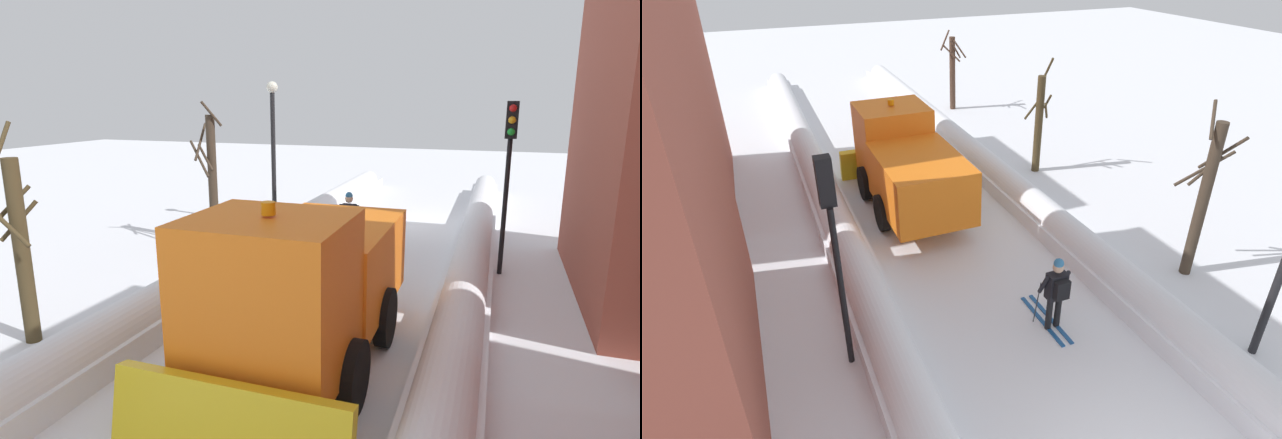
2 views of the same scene
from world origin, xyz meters
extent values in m
plane|color=white|center=(0.00, 10.00, 0.00)|extent=(80.00, 80.00, 0.00)
cube|color=white|center=(-2.87, 10.00, 0.25)|extent=(1.10, 36.00, 0.50)
cylinder|color=white|center=(-2.87, 10.00, 0.50)|extent=(0.90, 34.20, 0.90)
cube|color=white|center=(2.87, 10.00, 0.23)|extent=(1.10, 36.00, 0.45)
cylinder|color=white|center=(2.87, 10.00, 0.45)|extent=(0.90, 34.20, 0.90)
cube|color=orange|center=(-0.44, 9.56, 1.40)|extent=(2.30, 3.40, 1.60)
cube|color=orange|center=(-0.44, 12.26, 1.75)|extent=(2.20, 2.00, 2.30)
cube|color=black|center=(-0.44, 13.22, 2.26)|extent=(1.85, 0.06, 1.01)
cube|color=yellow|center=(-0.44, 13.61, 0.55)|extent=(3.20, 0.46, 1.13)
cylinder|color=orange|center=(-0.44, 12.26, 3.02)|extent=(0.20, 0.20, 0.18)
cylinder|color=black|center=(-1.59, 11.96, 0.55)|extent=(0.25, 1.10, 1.10)
cylinder|color=black|center=(0.71, 11.96, 0.55)|extent=(0.25, 1.10, 1.10)
cylinder|color=black|center=(-1.59, 9.76, 0.55)|extent=(0.25, 1.10, 1.10)
cylinder|color=black|center=(0.71, 9.76, 0.55)|extent=(0.25, 1.10, 1.10)
cylinder|color=black|center=(0.63, 4.10, 0.41)|extent=(0.14, 0.14, 0.82)
cylinder|color=black|center=(0.85, 4.10, 0.41)|extent=(0.14, 0.14, 0.82)
cube|color=black|center=(0.74, 4.10, 1.13)|extent=(0.42, 0.26, 0.62)
cube|color=black|center=(0.74, 3.89, 1.16)|extent=(0.32, 0.16, 0.44)
sphere|color=tan|center=(0.74, 4.10, 1.60)|extent=(0.24, 0.24, 0.24)
sphere|color=teal|center=(0.74, 4.10, 1.70)|extent=(0.22, 0.22, 0.22)
cylinder|color=black|center=(0.48, 4.20, 1.16)|extent=(0.09, 0.33, 0.56)
cylinder|color=black|center=(1.00, 4.20, 1.16)|extent=(0.09, 0.33, 0.56)
cube|color=#194C8C|center=(0.63, 4.35, 0.01)|extent=(0.09, 1.80, 0.03)
cube|color=#194C8C|center=(0.85, 4.35, 0.01)|extent=(0.09, 1.80, 0.03)
cylinder|color=#262628|center=(0.44, 4.32, 0.60)|extent=(0.02, 0.19, 1.19)
cylinder|color=#262628|center=(1.04, 4.32, 0.60)|extent=(0.02, 0.19, 1.19)
cylinder|color=black|center=(-3.59, 4.81, 1.77)|extent=(0.12, 0.12, 3.53)
cube|color=black|center=(-3.59, 4.95, 3.98)|extent=(0.28, 0.24, 0.90)
sphere|color=red|center=(-3.59, 5.08, 4.26)|extent=(0.18, 0.18, 0.18)
sphere|color=gold|center=(-3.59, 5.08, 3.98)|extent=(0.18, 0.18, 0.18)
sphere|color=green|center=(-3.59, 5.08, 3.70)|extent=(0.18, 0.18, 0.18)
cylinder|color=#3F3226|center=(5.02, 4.59, 2.01)|extent=(0.28, 0.28, 4.02)
cylinder|color=#3F3226|center=(5.23, 4.96, 2.72)|extent=(1.05, 0.73, 1.06)
cylinder|color=#3F3226|center=(5.11, 4.81, 2.74)|extent=(0.67, 0.34, 0.80)
cylinder|color=#3F3226|center=(4.87, 4.74, 4.05)|extent=(0.47, 0.52, 0.79)
cylinder|color=#3F3226|center=(5.35, 4.67, 3.20)|extent=(0.26, 0.99, 1.11)
cylinder|color=#443720|center=(4.74, 11.77, 1.74)|extent=(0.28, 0.28, 3.47)
cylinder|color=#443720|center=(4.92, 11.79, 3.61)|extent=(0.12, 0.61, 0.96)
cylinder|color=#443720|center=(4.90, 11.62, 2.29)|extent=(0.50, 0.56, 0.75)
cylinder|color=#443720|center=(4.69, 12.06, 2.36)|extent=(0.87, 0.22, 0.87)
cylinder|color=#443720|center=(4.97, 11.68, 2.58)|extent=(0.31, 0.74, 0.70)
cylinder|color=#4C3527|center=(4.79, 20.09, 1.72)|extent=(0.28, 0.28, 3.44)
cylinder|color=#4C3527|center=(4.66, 19.84, 2.73)|extent=(0.75, 0.47, 0.78)
cylinder|color=#4C3527|center=(5.04, 19.73, 2.92)|extent=(0.99, 0.87, 1.04)
cylinder|color=#4C3527|center=(4.86, 19.88, 2.92)|extent=(0.66, 0.30, 0.93)
cylinder|color=#4C3527|center=(4.54, 20.38, 3.26)|extent=(0.80, 0.85, 0.81)
camera|label=1|loc=(-3.32, 18.44, 4.45)|focal=28.73mm
camera|label=2|loc=(-4.49, -3.14, 7.62)|focal=28.55mm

